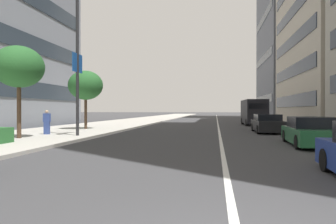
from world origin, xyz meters
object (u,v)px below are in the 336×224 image
(pedestrian_on_plaza, at_px, (47,122))
(street_lamp_with_banners, at_px, (81,46))
(street_tree_by_lamp_post, at_px, (19,67))
(street_tree_near_plaza_corner, at_px, (86,85))
(car_following_behind, at_px, (310,132))
(delivery_van_ahead, at_px, (254,112))
(car_far_down_avenue, at_px, (267,124))

(pedestrian_on_plaza, bearing_deg, street_lamp_with_banners, -110.00)
(street_tree_by_lamp_post, xyz_separation_m, street_tree_near_plaza_corner, (7.96, -0.19, -0.35))
(street_tree_near_plaza_corner, bearing_deg, car_following_behind, -118.11)
(street_lamp_with_banners, distance_m, street_tree_by_lamp_post, 3.64)
(street_tree_near_plaza_corner, xyz_separation_m, pedestrian_on_plaza, (-5.35, 0.14, -2.71))
(delivery_van_ahead, xyz_separation_m, pedestrian_on_plaza, (-16.37, 14.45, -0.56))
(car_following_behind, bearing_deg, street_lamp_with_banners, 83.94)
(delivery_van_ahead, bearing_deg, pedestrian_on_plaza, 136.59)
(car_far_down_avenue, bearing_deg, street_lamp_with_banners, 118.39)
(street_lamp_with_banners, bearing_deg, car_far_down_avenue, -61.84)
(car_far_down_avenue, relative_size, street_lamp_with_banners, 0.51)
(car_following_behind, distance_m, street_lamp_with_banners, 13.25)
(car_far_down_avenue, bearing_deg, pedestrian_on_plaza, 112.18)
(delivery_van_ahead, relative_size, street_lamp_with_banners, 0.62)
(pedestrian_on_plaza, bearing_deg, car_following_behind, -107.80)
(car_following_behind, height_order, street_lamp_with_banners, street_lamp_with_banners)
(pedestrian_on_plaza, bearing_deg, street_tree_by_lamp_post, 170.48)
(car_following_behind, height_order, street_tree_near_plaza_corner, street_tree_near_plaza_corner)
(car_following_behind, height_order, delivery_van_ahead, delivery_van_ahead)
(car_following_behind, xyz_separation_m, pedestrian_on_plaza, (2.42, 14.70, 0.27))
(car_following_behind, xyz_separation_m, car_far_down_avenue, (8.11, 0.60, 0.02))
(car_following_behind, distance_m, street_tree_near_plaza_corner, 16.78)
(street_tree_by_lamp_post, bearing_deg, delivery_van_ahead, -37.38)
(car_following_behind, height_order, car_far_down_avenue, car_following_behind)
(street_tree_near_plaza_corner, bearing_deg, car_far_down_avenue, -88.64)
(car_far_down_avenue, xyz_separation_m, street_tree_near_plaza_corner, (-0.33, 13.96, 2.96))
(street_tree_near_plaza_corner, bearing_deg, delivery_van_ahead, -52.40)
(street_lamp_with_banners, distance_m, pedestrian_on_plaza, 5.24)
(delivery_van_ahead, xyz_separation_m, street_tree_by_lamp_post, (-18.98, 14.50, 2.49))
(delivery_van_ahead, height_order, street_tree_by_lamp_post, street_tree_by_lamp_post)
(car_following_behind, relative_size, delivery_van_ahead, 0.82)
(car_far_down_avenue, relative_size, street_tree_near_plaza_corner, 1.01)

